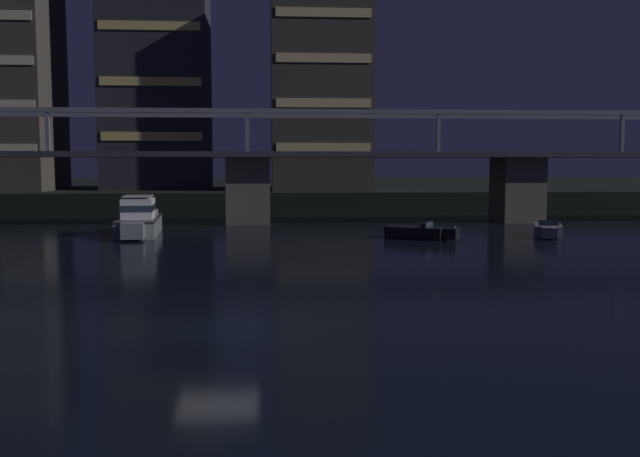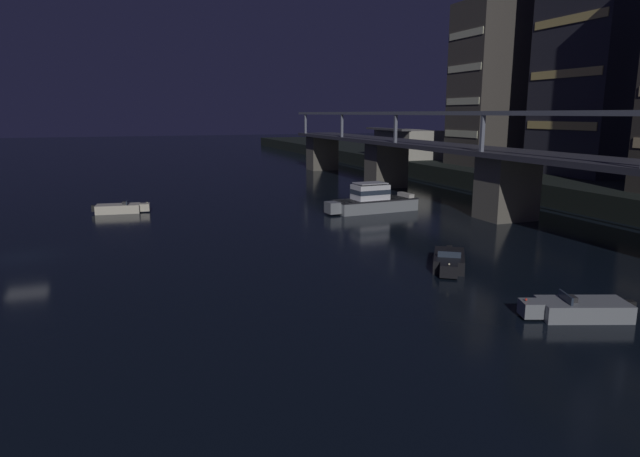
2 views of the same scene
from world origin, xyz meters
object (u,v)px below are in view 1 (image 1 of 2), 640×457
(tower_west_low, at_px, (15,87))
(tower_west_tall, at_px, (156,58))
(cabin_cruiser_near_left, at_px, (139,220))
(speedboat_near_center, at_px, (548,230))
(tower_central, at_px, (320,85))
(river_bridge, at_px, (248,174))
(speedboat_mid_left, at_px, (420,233))

(tower_west_low, bearing_deg, tower_west_tall, 7.51)
(tower_west_tall, xyz_separation_m, cabin_cruiser_near_left, (2.90, -28.61, -15.41))
(speedboat_near_center, bearing_deg, cabin_cruiser_near_left, 173.65)
(tower_central, xyz_separation_m, cabin_cruiser_near_left, (-14.77, -26.15, -12.39))
(tower_west_low, height_order, cabin_cruiser_near_left, tower_west_low)
(tower_west_low, bearing_deg, cabin_cruiser_near_left, -57.06)
(river_bridge, relative_size, speedboat_near_center, 19.36)
(tower_west_tall, bearing_deg, cabin_cruiser_near_left, -84.21)
(river_bridge, distance_m, tower_west_tall, 25.09)
(cabin_cruiser_near_left, bearing_deg, speedboat_mid_left, -11.91)
(cabin_cruiser_near_left, bearing_deg, river_bridge, 51.39)
(river_bridge, bearing_deg, tower_central, 66.53)
(tower_west_tall, height_order, cabin_cruiser_near_left, tower_west_tall)
(tower_central, xyz_separation_m, speedboat_mid_left, (4.46, -30.20, -13.03))
(tower_west_tall, xyz_separation_m, tower_central, (17.67, -2.46, -3.02))
(tower_west_low, height_order, speedboat_near_center, tower_west_low)
(river_bridge, height_order, cabin_cruiser_near_left, river_bridge)
(river_bridge, distance_m, cabin_cruiser_near_left, 12.39)
(river_bridge, xyz_separation_m, tower_west_tall, (-10.39, 19.23, 12.32))
(cabin_cruiser_near_left, distance_m, speedboat_near_center, 28.61)
(cabin_cruiser_near_left, relative_size, speedboat_mid_left, 1.94)
(tower_west_tall, xyz_separation_m, speedboat_mid_left, (22.13, -32.66, -16.05))
(tower_west_low, xyz_separation_m, tower_central, (32.07, -0.56, 0.39))
(speedboat_near_center, bearing_deg, tower_west_low, 146.85)
(speedboat_near_center, distance_m, speedboat_mid_left, 9.24)
(tower_west_low, height_order, speedboat_mid_left, tower_west_low)
(cabin_cruiser_near_left, bearing_deg, speedboat_near_center, -6.35)
(tower_west_tall, relative_size, cabin_cruiser_near_left, 3.11)
(tower_west_tall, bearing_deg, tower_west_low, -172.49)
(tower_central, bearing_deg, speedboat_near_center, -65.02)
(river_bridge, bearing_deg, speedboat_mid_left, -48.83)
(tower_west_low, distance_m, speedboat_near_center, 56.06)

